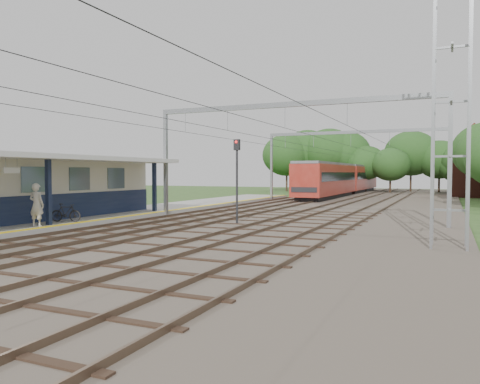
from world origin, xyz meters
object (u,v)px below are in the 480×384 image
Objects in this scene: bicycle at (66,213)px; signal_post at (237,170)px; person at (37,205)px; train at (345,178)px.

signal_post reaches higher than bicycle.
person is 0.05× the size of train.
train is at bearing 97.60° from signal_post.
bicycle is at bearing -141.38° from signal_post.
person is 1.29× the size of bicycle.
person is at bearing -129.97° from signal_post.
person is at bearing 169.27° from bicycle.
bicycle is 0.34× the size of signal_post.
person reaches higher than bicycle.
signal_post reaches higher than train.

